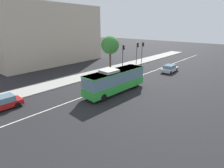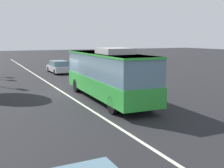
% 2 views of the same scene
% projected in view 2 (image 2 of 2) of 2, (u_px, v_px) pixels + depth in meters
% --- Properties ---
extents(ground_plane, '(160.00, 160.00, 0.00)m').
position_uv_depth(ground_plane, '(63.00, 92.00, 20.93)').
color(ground_plane, black).
extents(lane_centre_line, '(76.00, 0.16, 0.01)m').
position_uv_depth(lane_centre_line, '(63.00, 92.00, 20.92)').
color(lane_centre_line, silver).
rests_on(lane_centre_line, ground_plane).
extents(transit_bus, '(10.07, 2.81, 3.46)m').
position_uv_depth(transit_bus, '(107.00, 73.00, 18.11)').
color(transit_bus, green).
rests_on(transit_bus, ground_plane).
extents(sedan_silver, '(4.52, 1.87, 1.46)m').
position_uv_depth(sedan_silver, '(58.00, 67.00, 32.65)').
color(sedan_silver, '#B7BABF').
rests_on(sedan_silver, ground_plane).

